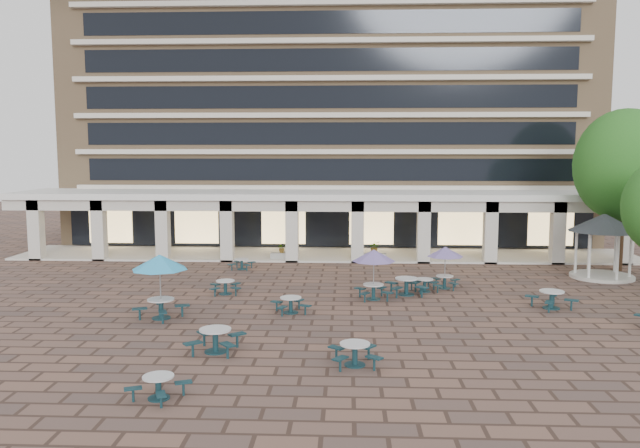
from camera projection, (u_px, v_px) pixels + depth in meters
The scene contains 19 objects.
ground at pixel (314, 310), 28.03m from camera, with size 120.00×120.00×0.00m, color brown.
apartment_building at pixel (331, 85), 51.86m from camera, with size 40.00×15.50×25.20m.
retail_arcade at pixel (326, 212), 42.38m from camera, with size 42.00×6.60×4.40m.
picnic_table_1 at pixel (158, 385), 17.90m from camera, with size 1.86×1.86×0.68m.
picnic_table_2 at pixel (355, 352), 20.70m from camera, with size 1.86×1.86×0.76m.
picnic_table_4 at pixel (160, 265), 26.35m from camera, with size 2.37×2.37×2.74m.
picnic_table_5 at pixel (215, 338), 22.07m from camera, with size 2.03×2.03×0.85m.
picnic_table_6 at pixel (374, 257), 29.83m from camera, with size 2.09×2.09×2.41m.
picnic_table_7 at pixel (552, 298), 28.25m from camera, with size 2.21×2.21×0.82m.
picnic_table_8 at pixel (225, 286), 31.13m from camera, with size 1.75×1.75×0.70m.
picnic_table_9 at pixel (291, 303), 27.48m from camera, with size 1.90×1.90×0.71m.
picnic_table_10 at pixel (425, 284), 31.68m from camera, with size 1.80×1.80×0.66m.
picnic_table_11 at pixel (445, 253), 32.26m from camera, with size 1.88×1.88×2.18m.
picnic_table_12 at pixel (242, 263), 37.71m from camera, with size 1.59×1.59×0.64m.
picnic_table_13 at pixel (406, 285), 30.93m from camera, with size 2.11×2.11×0.86m.
gazebo at pixel (604, 230), 34.91m from camera, with size 3.88×3.88×3.61m.
tree_east_c at pixel (625, 165), 36.61m from camera, with size 5.77×5.77×9.62m.
planter_left at pixel (282, 254), 40.91m from camera, with size 1.50×0.70×1.14m.
planter_right at pixel (375, 253), 40.63m from camera, with size 1.50×0.65×1.32m.
Camera 1 is at (1.46, -27.37, 7.06)m, focal length 35.00 mm.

